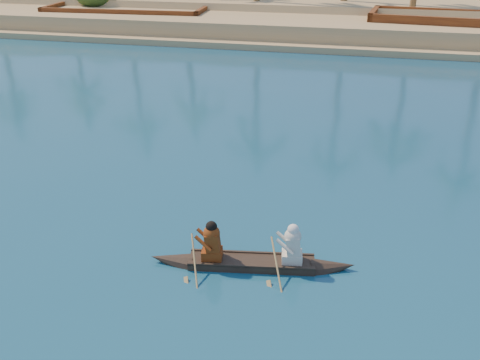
# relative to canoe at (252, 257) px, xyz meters

# --- Properties ---
(shrub_cluster) EXTENTS (100.00, 6.00, 2.40)m
(shrub_cluster) POSITION_rel_canoe_xyz_m (8.00, 30.72, 0.97)
(shrub_cluster) COLOR #213B15
(shrub_cluster) RESTS_ON ground
(canoe) EXTENTS (4.37, 1.25, 1.19)m
(canoe) POSITION_rel_canoe_xyz_m (0.00, 0.00, 0.00)
(canoe) COLOR #34281C
(canoe) RESTS_ON ground
(barge_left) EXTENTS (11.28, 4.30, 1.85)m
(barge_left) POSITION_rel_canoe_xyz_m (-14.55, 26.22, 0.42)
(barge_left) COLOR brown
(barge_left) RESTS_ON ground
(barge_mid) EXTENTS (12.96, 5.46, 2.10)m
(barge_mid) POSITION_rel_canoe_xyz_m (8.24, 26.22, 0.50)
(barge_mid) COLOR brown
(barge_mid) RESTS_ON ground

